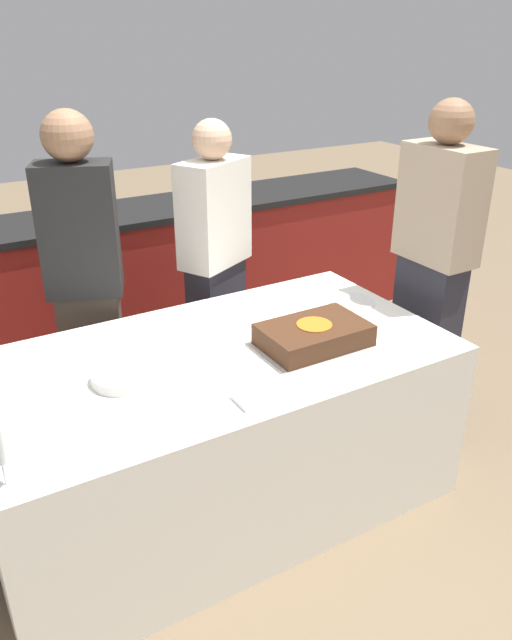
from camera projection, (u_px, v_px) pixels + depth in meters
The scene contains 11 objects.
ground_plane at pixel (220, 496), 2.82m from camera, with size 14.00×14.00×0.00m, color #7A664C.
back_counter at pixel (100, 288), 3.85m from camera, with size 4.40×0.58×0.92m.
dining_table at pixel (218, 429), 2.66m from camera, with size 1.90×1.01×0.74m.
cake at pixel (314, 335), 2.54m from camera, with size 0.47×0.32×0.10m.
plate_stack at pixel (124, 376), 2.30m from camera, with size 0.24×0.24×0.04m.
side_plate_near_cake at pixel (269, 320), 2.77m from camera, with size 0.22×0.22×0.00m.
side_plate_right_edge at pixel (352, 302), 2.96m from camera, with size 0.22×0.22×0.00m.
utensil_pile at pixel (255, 397), 2.18m from camera, with size 0.14×0.11×0.02m.
person_cutting_cake at pixel (216, 268), 3.21m from camera, with size 0.43×0.35×1.54m.
person_seated_right at pixel (432, 273), 2.99m from camera, with size 0.20×0.38×1.65m.
person_standing_back at pixel (85, 281), 2.88m from camera, with size 0.39×0.31×1.62m.
Camera 1 is at (-0.98, -1.98, 1.93)m, focal length 35.00 mm.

